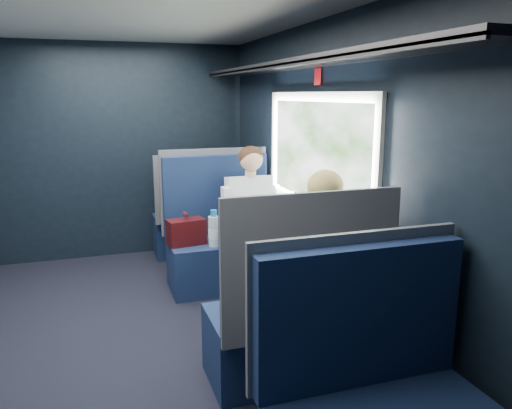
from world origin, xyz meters
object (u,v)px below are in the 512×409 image
object	(u,v)px
table	(272,239)
man	(253,212)
seat_row_back	(373,408)
seat_bay_far	(293,320)
woman	(320,258)
bottle_small	(297,208)
cup	(292,212)
seat_bay_near	(220,241)
laptop	(294,215)
seat_row_front	(201,219)

from	to	relation	value
table	man	size ratio (longest dim) A/B	0.76
seat_row_back	man	distance (m)	2.53
table	seat_row_back	world-z (taller)	seat_row_back
seat_bay_far	woman	bearing A→B (deg)	33.82
bottle_small	table	bearing A→B (deg)	-144.45
cup	man	bearing A→B (deg)	121.23
seat_bay_near	woman	distance (m)	1.63
table	woman	size ratio (longest dim) A/B	0.76
laptop	bottle_small	size ratio (longest dim) A/B	1.49
seat_bay_far	cup	size ratio (longest dim) A/B	13.54
table	seat_row_front	world-z (taller)	seat_row_front
seat_bay_far	woman	size ratio (longest dim) A/B	0.95
table	seat_bay_near	distance (m)	0.92
man	laptop	world-z (taller)	man
woman	laptop	size ratio (longest dim) A/B	3.82
seat_bay_far	bottle_small	distance (m)	1.26
seat_row_front	cup	size ratio (longest dim) A/B	12.47
table	cup	distance (m)	0.45
seat_bay_near	bottle_small	world-z (taller)	seat_bay_near
woman	cup	world-z (taller)	woman
table	seat_row_back	xyz separation A→B (m)	(-0.18, -1.80, -0.25)
woman	laptop	xyz separation A→B (m)	(0.17, 0.84, 0.08)
laptop	seat_bay_far	bearing A→B (deg)	-112.72
seat_bay_far	seat_row_front	world-z (taller)	seat_bay_far
table	bottle_small	distance (m)	0.41
bottle_small	woman	bearing A→B (deg)	-104.04
bottle_small	cup	distance (m)	0.12
bottle_small	cup	xyz separation A→B (m)	(0.00, 0.11, -0.06)
laptop	cup	size ratio (longest dim) A/B	3.72
seat_row_back	laptop	bearing A→B (deg)	77.65
seat_row_back	laptop	world-z (taller)	seat_row_back
seat_bay_near	seat_row_front	xyz separation A→B (m)	(0.01, 0.93, -0.01)
seat_bay_near	seat_bay_far	world-z (taller)	same
seat_row_front	seat_row_back	world-z (taller)	same
seat_row_back	laptop	size ratio (longest dim) A/B	3.35
seat_bay_near	laptop	distance (m)	0.94
seat_bay_far	man	size ratio (longest dim) A/B	0.95
woman	bottle_small	bearing A→B (deg)	75.96
seat_row_front	woman	world-z (taller)	woman
seat_bay_near	seat_row_front	bearing A→B (deg)	89.12
laptop	cup	world-z (taller)	laptop
seat_row_front	man	xyz separation A→B (m)	(0.25, -1.10, 0.31)
man	bottle_small	bearing A→B (deg)	-64.68
seat_row_front	laptop	bearing A→B (deg)	-75.73
woman	table	bearing A→B (deg)	95.45
table	man	bearing A→B (deg)	84.48
seat_row_front	cup	distance (m)	1.60
seat_bay_near	woman	size ratio (longest dim) A/B	0.95
seat_bay_far	seat_row_back	distance (m)	0.92
table	cup	xyz separation A→B (m)	(0.30, 0.32, 0.12)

